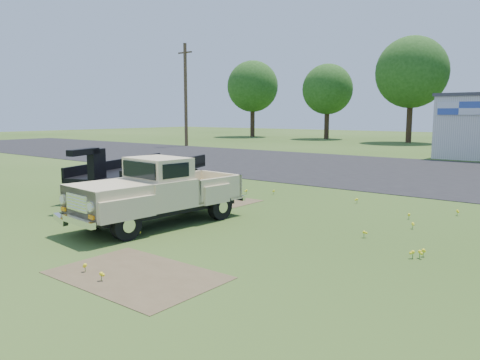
# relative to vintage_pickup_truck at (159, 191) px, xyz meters

# --- Properties ---
(ground) EXTENTS (140.00, 140.00, 0.00)m
(ground) POSITION_rel_vintage_pickup_truck_xyz_m (1.12, 0.10, -0.87)
(ground) COLOR #2D4917
(ground) RESTS_ON ground
(asphalt_lot) EXTENTS (90.00, 14.00, 0.02)m
(asphalt_lot) POSITION_rel_vintage_pickup_truck_xyz_m (1.12, 15.10, -0.87)
(asphalt_lot) COLOR black
(asphalt_lot) RESTS_ON ground
(dirt_patch_a) EXTENTS (3.00, 2.00, 0.01)m
(dirt_patch_a) POSITION_rel_vintage_pickup_truck_xyz_m (2.62, -2.90, -0.87)
(dirt_patch_a) COLOR brown
(dirt_patch_a) RESTS_ON ground
(dirt_patch_b) EXTENTS (2.20, 1.60, 0.01)m
(dirt_patch_b) POSITION_rel_vintage_pickup_truck_xyz_m (-0.88, 3.60, -0.87)
(dirt_patch_b) COLOR brown
(dirt_patch_b) RESTS_ON ground
(utility_pole_west) EXTENTS (1.60, 0.30, 9.00)m
(utility_pole_west) POSITION_rel_vintage_pickup_truck_xyz_m (-20.88, 22.10, 3.73)
(utility_pole_west) COLOR #463020
(utility_pole_west) RESTS_ON ground
(treeline_a) EXTENTS (6.40, 6.40, 9.52)m
(treeline_a) POSITION_rel_vintage_pickup_truck_xyz_m (-26.88, 40.10, 5.43)
(treeline_a) COLOR #372519
(treeline_a) RESTS_ON ground
(treeline_b) EXTENTS (5.76, 5.76, 8.57)m
(treeline_b) POSITION_rel_vintage_pickup_truck_xyz_m (-16.88, 41.10, 4.79)
(treeline_b) COLOR #372519
(treeline_b) RESTS_ON ground
(treeline_c) EXTENTS (7.04, 7.04, 10.47)m
(treeline_c) POSITION_rel_vintage_pickup_truck_xyz_m (-6.88, 39.60, 6.06)
(treeline_c) COLOR #372519
(treeline_c) RESTS_ON ground
(vintage_pickup_truck) EXTENTS (2.32, 4.97, 1.75)m
(vintage_pickup_truck) POSITION_rel_vintage_pickup_truck_xyz_m (0.00, 0.00, 0.00)
(vintage_pickup_truck) COLOR tan
(vintage_pickup_truck) RESTS_ON ground
(flatbed_trailer) EXTENTS (4.25, 7.05, 1.82)m
(flatbed_trailer) POSITION_rel_vintage_pickup_truck_xyz_m (-4.29, 3.13, 0.04)
(flatbed_trailer) COLOR black
(flatbed_trailer) RESTS_ON ground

